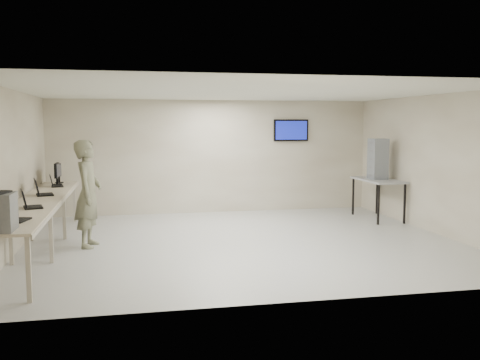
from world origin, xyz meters
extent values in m
cube|color=#B9B9B9|center=(0.00, 0.00, 0.00)|extent=(8.00, 7.00, 0.01)
cube|color=beige|center=(0.00, 0.00, 2.80)|extent=(8.00, 7.00, 0.01)
cube|color=beige|center=(0.00, 3.50, 1.40)|extent=(8.00, 0.01, 2.80)
cube|color=beige|center=(0.00, -3.50, 1.40)|extent=(8.00, 0.01, 2.80)
cube|color=beige|center=(-4.00, 0.00, 1.40)|extent=(0.01, 7.00, 2.80)
cube|color=beige|center=(4.00, 0.00, 1.40)|extent=(0.01, 7.00, 2.80)
cube|color=black|center=(2.00, 3.48, 2.05)|extent=(0.15, 0.04, 0.15)
cube|color=black|center=(2.00, 3.44, 2.05)|extent=(0.90, 0.06, 0.55)
cube|color=#101A90|center=(2.00, 3.40, 2.05)|extent=(0.82, 0.01, 0.47)
cube|color=tan|center=(-3.60, 0.00, 0.88)|extent=(0.75, 6.00, 0.04)
cube|color=#B7AD9A|center=(-3.23, 0.00, 0.85)|extent=(0.02, 6.00, 0.06)
cube|color=#B7AD9A|center=(-3.30, -2.85, 0.43)|extent=(0.06, 0.06, 0.86)
cube|color=#B7AD9A|center=(-3.90, -0.90, 0.43)|extent=(0.06, 0.06, 0.86)
cube|color=#B7AD9A|center=(-3.30, -0.90, 0.43)|extent=(0.06, 0.06, 0.86)
cube|color=#B7AD9A|center=(-3.90, 0.90, 0.43)|extent=(0.06, 0.06, 0.86)
cube|color=#B7AD9A|center=(-3.30, 0.90, 0.43)|extent=(0.06, 0.06, 0.86)
cube|color=#B7AD9A|center=(-3.90, 2.85, 0.43)|extent=(0.06, 0.06, 0.86)
cube|color=#B7AD9A|center=(-3.30, 2.85, 0.43)|extent=(0.06, 0.06, 0.86)
cube|color=black|center=(-3.57, -2.08, 0.91)|extent=(0.35, 0.43, 0.02)
cube|color=black|center=(-3.70, -2.08, 1.06)|extent=(0.15, 0.36, 0.27)
cube|color=black|center=(-3.69, -2.08, 1.06)|extent=(0.12, 0.32, 0.23)
cube|color=black|center=(-3.55, -0.91, 0.91)|extent=(0.35, 0.43, 0.02)
cube|color=black|center=(-3.68, -0.91, 1.06)|extent=(0.15, 0.36, 0.27)
cube|color=black|center=(-3.67, -0.91, 1.06)|extent=(0.12, 0.32, 0.22)
cube|color=black|center=(-3.60, 0.62, 0.91)|extent=(0.37, 0.45, 0.02)
cube|color=black|center=(-3.74, 0.62, 1.07)|extent=(0.16, 0.38, 0.28)
cube|color=black|center=(-3.72, 0.62, 1.07)|extent=(0.12, 0.33, 0.24)
cube|color=black|center=(-3.55, 2.00, 0.91)|extent=(0.28, 0.36, 0.02)
cube|color=black|center=(-3.67, 2.00, 1.04)|extent=(0.11, 0.32, 0.23)
cube|color=black|center=(-3.65, 2.00, 1.04)|extent=(0.08, 0.28, 0.20)
cylinder|color=black|center=(-3.60, 2.39, 0.91)|extent=(0.21, 0.21, 0.02)
cube|color=black|center=(-3.60, 2.39, 1.00)|extent=(0.04, 0.03, 0.17)
cube|color=black|center=(-3.60, 2.39, 1.21)|extent=(0.05, 0.48, 0.32)
cube|color=black|center=(-3.57, 2.39, 1.21)|extent=(0.00, 0.43, 0.27)
cylinder|color=black|center=(-3.60, 2.75, 0.91)|extent=(0.19, 0.19, 0.01)
cube|color=black|center=(-3.60, 2.75, 0.99)|extent=(0.04, 0.03, 0.15)
cube|color=black|center=(-3.60, 2.75, 1.18)|extent=(0.05, 0.43, 0.29)
cube|color=black|center=(-3.57, 2.75, 1.18)|extent=(0.00, 0.39, 0.25)
imported|color=#5E664B|center=(-2.79, 0.17, 0.97)|extent=(0.57, 0.77, 1.93)
cube|color=#949494|center=(3.60, 1.74, 0.91)|extent=(0.73, 1.56, 0.04)
cube|color=black|center=(3.29, 1.06, 0.45)|extent=(0.04, 0.04, 0.89)
cube|color=black|center=(3.29, 2.42, 0.45)|extent=(0.04, 0.04, 0.89)
cube|color=black|center=(3.91, 1.06, 0.45)|extent=(0.04, 0.04, 0.89)
cube|color=black|center=(3.91, 2.42, 0.45)|extent=(0.04, 0.04, 0.89)
cube|color=gray|center=(3.58, 1.74, 1.03)|extent=(0.36, 0.40, 0.19)
cube|color=gray|center=(3.58, 1.74, 1.22)|extent=(0.36, 0.40, 0.19)
cube|color=gray|center=(3.58, 1.74, 1.41)|extent=(0.36, 0.40, 0.19)
cube|color=gray|center=(3.58, 1.74, 1.59)|extent=(0.36, 0.40, 0.19)
cube|color=gray|center=(3.58, 1.74, 1.78)|extent=(0.36, 0.40, 0.19)
camera|label=1|loc=(-2.05, -9.69, 2.21)|focal=40.00mm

